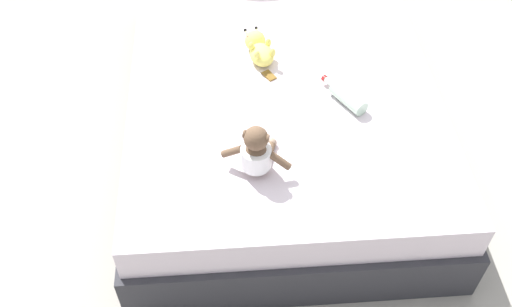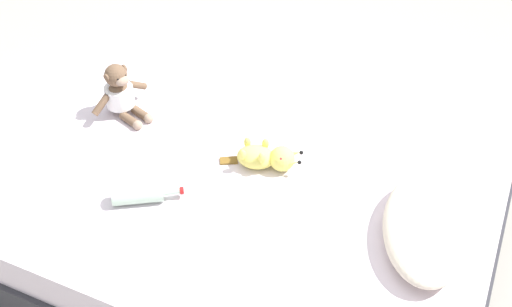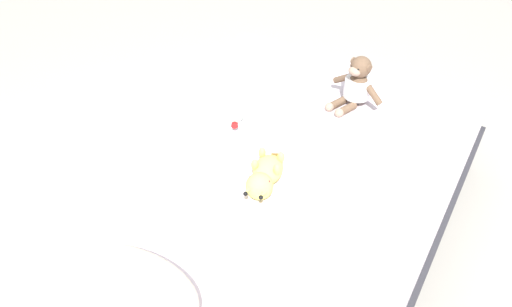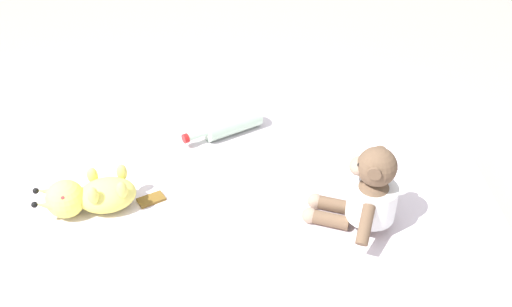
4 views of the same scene
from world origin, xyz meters
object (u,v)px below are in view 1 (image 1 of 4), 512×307
object	(u,v)px
plush_yellow_creature	(259,48)
glass_bottle	(347,97)
bed	(279,101)
plush_monkey	(257,152)

from	to	relation	value
plush_yellow_creature	glass_bottle	bearing A→B (deg)	-44.03
plush_yellow_creature	bed	bearing A→B (deg)	-43.97
bed	plush_yellow_creature	distance (m)	0.29
plush_yellow_creature	glass_bottle	distance (m)	0.51
bed	plush_yellow_creature	world-z (taller)	plush_yellow_creature
bed	plush_yellow_creature	size ratio (longest dim) A/B	6.13
bed	plush_monkey	world-z (taller)	plush_monkey
plush_yellow_creature	plush_monkey	bearing A→B (deg)	-95.00
bed	glass_bottle	world-z (taller)	glass_bottle
plush_monkey	glass_bottle	size ratio (longest dim) A/B	1.14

